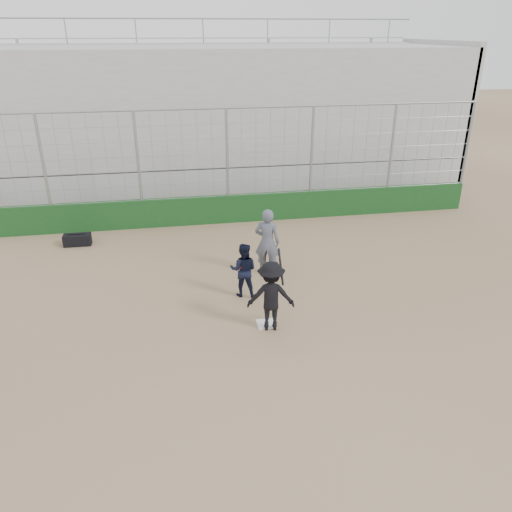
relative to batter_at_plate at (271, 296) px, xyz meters
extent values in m
plane|color=brown|center=(-0.07, 0.16, -0.85)|extent=(90.00, 90.00, 0.00)
cube|color=white|center=(-0.07, 0.16, -0.83)|extent=(0.44, 0.44, 0.02)
cube|color=#123815|center=(-0.07, 7.16, -0.35)|extent=(18.00, 0.25, 1.00)
cylinder|color=gray|center=(-0.07, 7.16, 1.15)|extent=(0.10, 0.10, 4.00)
cylinder|color=gray|center=(8.93, 7.16, 1.15)|extent=(0.10, 0.10, 4.00)
cylinder|color=gray|center=(-0.07, 7.16, 3.15)|extent=(18.00, 0.07, 0.07)
cube|color=#9C9C9C|center=(-0.07, 12.11, -0.05)|extent=(20.00, 6.70, 1.60)
cube|color=#9C9C9C|center=(-0.07, 12.11, 2.85)|extent=(20.00, 6.70, 4.20)
cube|color=#9C9C9C|center=(9.93, 12.11, 2.05)|extent=(0.25, 6.70, 6.10)
cylinder|color=gray|center=(-0.07, 15.26, 5.95)|extent=(20.00, 0.06, 0.06)
imported|color=black|center=(0.00, 0.00, 0.00)|extent=(1.18, 0.79, 1.69)
cylinder|color=black|center=(0.25, 0.15, 0.65)|extent=(0.07, 0.57, 0.71)
imported|color=black|center=(-0.38, 1.63, -0.36)|extent=(0.87, 0.77, 0.97)
sphere|color=maroon|center=(-0.38, 1.63, 0.04)|extent=(0.28, 0.28, 0.28)
imported|color=#4C5261|center=(0.47, 2.81, 0.03)|extent=(0.83, 0.71, 1.75)
cube|color=black|center=(-5.15, 5.90, -0.66)|extent=(0.86, 0.38, 0.37)
cylinder|color=black|center=(-5.15, 5.90, -0.46)|extent=(0.56, 0.05, 0.04)
camera|label=1|loc=(-2.09, -9.72, 5.53)|focal=35.00mm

